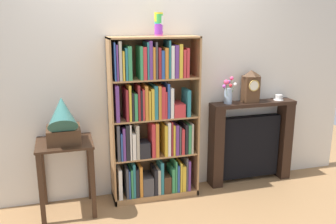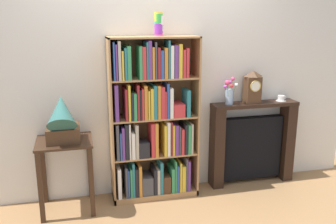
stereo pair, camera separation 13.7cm
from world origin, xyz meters
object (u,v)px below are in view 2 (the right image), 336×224
at_px(fireplace_mantel, 252,143).
at_px(mantel_clock, 252,87).
at_px(gramophone, 62,120).
at_px(cup_stack, 159,24).
at_px(flower_vase, 229,93).
at_px(side_table_left, 65,159).
at_px(teacup_with_saucer, 281,98).
at_px(bookshelf, 153,124).

xyz_separation_m(fireplace_mantel, mantel_clock, (-0.04, -0.02, 0.67)).
bearing_deg(gramophone, cup_stack, 9.14).
height_order(gramophone, mantel_clock, mantel_clock).
height_order(cup_stack, flower_vase, cup_stack).
distance_m(side_table_left, mantel_clock, 2.13).
bearing_deg(cup_stack, mantel_clock, 1.82).
bearing_deg(cup_stack, gramophone, -170.86).
height_order(gramophone, fireplace_mantel, gramophone).
xyz_separation_m(cup_stack, side_table_left, (-0.97, -0.09, -1.29)).
distance_m(side_table_left, teacup_with_saucer, 2.45).
distance_m(side_table_left, fireplace_mantel, 2.09).
height_order(fireplace_mantel, mantel_clock, mantel_clock).
bearing_deg(mantel_clock, bookshelf, -177.40).
bearing_deg(cup_stack, flower_vase, 2.09).
height_order(fireplace_mantel, flower_vase, flower_vase).
relative_size(side_table_left, gramophone, 1.39).
bearing_deg(bookshelf, teacup_with_saucer, 2.06).
relative_size(flower_vase, teacup_with_saucer, 2.49).
relative_size(cup_stack, side_table_left, 0.31).
relative_size(bookshelf, gramophone, 3.24).
xyz_separation_m(bookshelf, mantel_clock, (1.14, 0.05, 0.33)).
xyz_separation_m(flower_vase, teacup_with_saucer, (0.65, 0.01, -0.10)).
bearing_deg(flower_vase, teacup_with_saucer, 0.67).
relative_size(gramophone, mantel_clock, 1.46).
bearing_deg(mantel_clock, teacup_with_saucer, 0.37).
xyz_separation_m(cup_stack, fireplace_mantel, (1.11, 0.05, -1.35)).
bearing_deg(teacup_with_saucer, bookshelf, -177.94).
xyz_separation_m(side_table_left, teacup_with_saucer, (2.41, 0.13, 0.45)).
bearing_deg(side_table_left, gramophone, -90.00).
height_order(cup_stack, side_table_left, cup_stack).
height_order(mantel_clock, teacup_with_saucer, mantel_clock).
xyz_separation_m(bookshelf, side_table_left, (-0.90, -0.08, -0.27)).
bearing_deg(bookshelf, cup_stack, 13.71).
height_order(bookshelf, cup_stack, cup_stack).
xyz_separation_m(mantel_clock, flower_vase, (-0.28, -0.01, -0.05)).
height_order(bookshelf, flower_vase, bookshelf).
height_order(cup_stack, mantel_clock, cup_stack).
bearing_deg(side_table_left, teacup_with_saucer, 3.11).
distance_m(cup_stack, teacup_with_saucer, 1.66).
relative_size(gramophone, teacup_with_saucer, 4.32).
distance_m(fireplace_mantel, mantel_clock, 0.67).
height_order(side_table_left, flower_vase, flower_vase).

